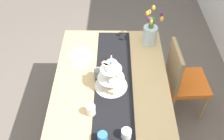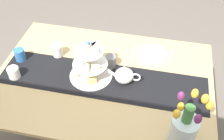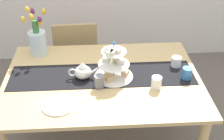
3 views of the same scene
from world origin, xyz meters
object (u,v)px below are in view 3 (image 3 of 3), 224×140
object	(u,v)px
dining_table	(103,88)
fork_left	(37,106)
cream_jug	(176,62)
dinner_plate_left	(58,105)
knife_left	(80,104)
tulip_vase	(37,40)
mug_grey	(99,81)
mug_orange	(187,73)
tiered_cake_stand	(114,66)
mug_white_text	(156,83)
teapot	(83,72)
chair_left	(77,56)

from	to	relation	value
dining_table	fork_left	xyz separation A→B (m)	(-0.46, -0.32, 0.10)
dining_table	cream_jug	distance (m)	0.64
dinner_plate_left	knife_left	distance (m)	0.15
tulip_vase	mug_grey	distance (m)	0.74
dinner_plate_left	mug_orange	xyz separation A→B (m)	(0.96, 0.26, 0.04)
tiered_cake_stand	fork_left	world-z (taller)	tiered_cake_stand
knife_left	cream_jug	bearing A→B (deg)	29.82
dinner_plate_left	dining_table	bearing A→B (deg)	45.86
knife_left	mug_white_text	distance (m)	0.58
teapot	mug_orange	size ratio (longest dim) A/B	2.51
fork_left	dining_table	bearing A→B (deg)	35.09
dining_table	chair_left	xyz separation A→B (m)	(-0.25, 0.76, -0.15)
mug_orange	tulip_vase	bearing A→B (deg)	158.79
cream_jug	dinner_plate_left	size ratio (longest dim) A/B	0.37
teapot	fork_left	distance (m)	0.45
dining_table	cream_jug	bearing A→B (deg)	11.45
chair_left	tulip_vase	world-z (taller)	tulip_vase
mug_grey	mug_orange	xyz separation A→B (m)	(0.67, 0.07, -0.00)
mug_white_text	fork_left	bearing A→B (deg)	-169.30
chair_left	dinner_plate_left	bearing A→B (deg)	-93.43
tiered_cake_stand	cream_jug	distance (m)	0.54
chair_left	fork_left	bearing A→B (deg)	-100.98
dinner_plate_left	mug_white_text	distance (m)	0.72
teapot	mug_grey	xyz separation A→B (m)	(0.12, -0.12, -0.01)
teapot	dinner_plate_left	distance (m)	0.36
mug_grey	mug_orange	world-z (taller)	mug_grey
tulip_vase	mug_orange	size ratio (longest dim) A/B	4.57
mug_white_text	dining_table	bearing A→B (deg)	157.71
cream_jug	mug_orange	distance (m)	0.18
tiered_cake_stand	mug_orange	bearing A→B (deg)	-5.92
tiered_cake_stand	mug_orange	world-z (taller)	tiered_cake_stand
knife_left	dinner_plate_left	bearing A→B (deg)	180.00
knife_left	mug_white_text	world-z (taller)	mug_white_text
tulip_vase	mug_orange	bearing A→B (deg)	-21.21
dinner_plate_left	mug_grey	distance (m)	0.35
tiered_cake_stand	knife_left	distance (m)	0.42
cream_jug	mug_grey	size ratio (longest dim) A/B	0.89
dinner_plate_left	mug_grey	xyz separation A→B (m)	(0.28, 0.20, 0.05)
dinner_plate_left	knife_left	world-z (taller)	dinner_plate_left
dining_table	fork_left	world-z (taller)	fork_left
cream_jug	mug_orange	bearing A→B (deg)	-77.97
chair_left	dinner_plate_left	size ratio (longest dim) A/B	3.96
chair_left	mug_orange	distance (m)	1.25
tiered_cake_stand	dinner_plate_left	distance (m)	0.52
tiered_cake_stand	dinner_plate_left	world-z (taller)	tiered_cake_stand
knife_left	mug_orange	size ratio (longest dim) A/B	1.79
dining_table	fork_left	distance (m)	0.57
knife_left	mug_orange	world-z (taller)	mug_orange
tulip_vase	chair_left	bearing A→B (deg)	50.35
knife_left	chair_left	bearing A→B (deg)	94.24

